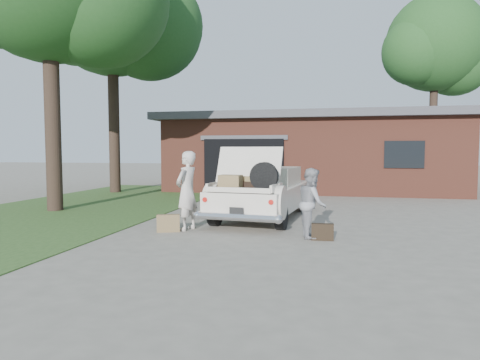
# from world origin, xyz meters

# --- Properties ---
(ground) EXTENTS (90.00, 90.00, 0.00)m
(ground) POSITION_xyz_m (0.00, 0.00, 0.00)
(ground) COLOR gray
(ground) RESTS_ON ground
(grass_strip) EXTENTS (6.00, 16.00, 0.02)m
(grass_strip) POSITION_xyz_m (-5.50, 3.00, 0.01)
(grass_strip) COLOR #2D4C1E
(grass_strip) RESTS_ON ground
(house) EXTENTS (12.80, 7.80, 3.30)m
(house) POSITION_xyz_m (0.98, 11.47, 1.67)
(house) COLOR brown
(house) RESTS_ON ground
(tree_back) EXTENTS (6.83, 5.94, 10.73)m
(tree_back) POSITION_xyz_m (-6.79, 7.61, 7.42)
(tree_back) COLOR #38281E
(tree_back) RESTS_ON ground
(tree_right) EXTENTS (6.22, 5.41, 10.50)m
(tree_right) POSITION_xyz_m (7.55, 17.81, 7.45)
(tree_right) COLOR #38281E
(tree_right) RESTS_ON ground
(sedan) EXTENTS (2.20, 4.73, 1.83)m
(sedan) POSITION_xyz_m (0.26, 2.28, 0.68)
(sedan) COLOR beige
(sedan) RESTS_ON ground
(woman_left) EXTENTS (0.56, 0.72, 1.74)m
(woman_left) POSITION_xyz_m (-1.13, 0.29, 0.87)
(woman_left) COLOR beige
(woman_left) RESTS_ON ground
(woman_right) EXTENTS (0.66, 0.78, 1.40)m
(woman_right) POSITION_xyz_m (1.60, 0.06, 0.70)
(woman_right) COLOR gray
(woman_right) RESTS_ON ground
(suitcase_left) EXTENTS (0.51, 0.31, 0.38)m
(suitcase_left) POSITION_xyz_m (-1.44, -0.02, 0.19)
(suitcase_left) COLOR olive
(suitcase_left) RESTS_ON ground
(suitcase_right) EXTENTS (0.43, 0.16, 0.33)m
(suitcase_right) POSITION_xyz_m (1.82, -0.18, 0.16)
(suitcase_right) COLOR black
(suitcase_right) RESTS_ON ground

